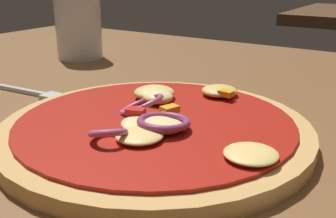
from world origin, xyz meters
TOP-DOWN VIEW (x-y plane):
  - dining_table at (0.00, 0.00)m, footprint 1.30×0.92m
  - pizza at (-0.04, -0.01)m, footprint 0.26×0.26m
  - fork at (-0.23, 0.01)m, footprint 0.19×0.03m
  - beer_glass at (-0.32, 0.19)m, footprint 0.07×0.07m

SIDE VIEW (x-z plane):
  - dining_table at x=0.00m, z-range 0.00..0.04m
  - fork at x=-0.23m, z-range 0.04..0.04m
  - pizza at x=-0.04m, z-range 0.03..0.06m
  - beer_glass at x=-0.32m, z-range 0.03..0.14m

